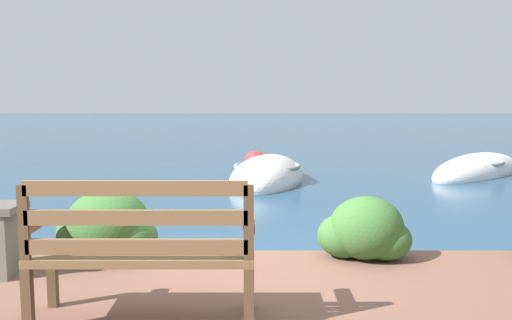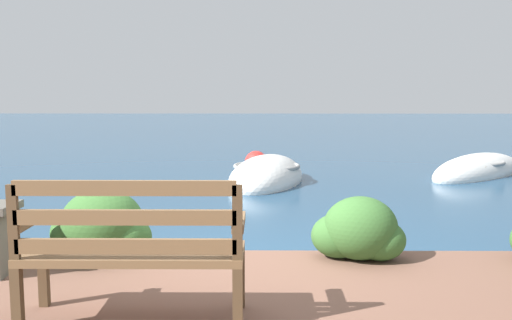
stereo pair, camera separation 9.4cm
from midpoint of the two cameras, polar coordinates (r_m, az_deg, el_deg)
name	(u,v)px [view 1 (the left image)]	position (r m, az deg, el deg)	size (l,w,h in m)	color
ground_plane	(242,274)	(5.34, -1.97, -11.29)	(80.00, 80.00, 0.00)	navy
park_bench	(143,247)	(3.65, -12.01, -8.52)	(1.40, 0.48, 0.93)	brown
hedge_clump_left	(107,229)	(5.14, -15.15, -6.64)	(0.90, 0.65, 0.61)	#38662D
hedge_clump_centre	(365,232)	(5.05, 10.33, -7.08)	(0.81, 0.58, 0.55)	#38662D
rowboat_nearest	(267,179)	(10.51, 0.88, -1.88)	(1.87, 2.99, 0.88)	silver
rowboat_mid	(478,172)	(12.30, 21.11, -1.12)	(2.98, 2.92, 0.77)	silver
mooring_buoy	(256,162)	(12.82, -0.22, -0.24)	(0.57, 0.57, 0.52)	red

